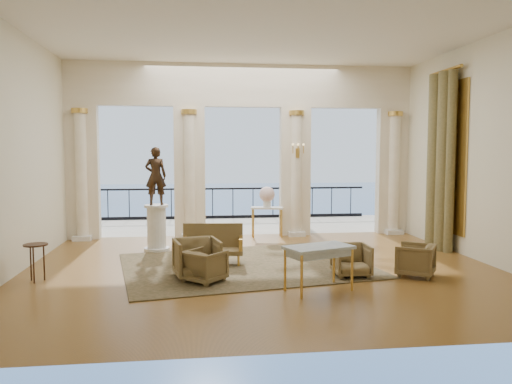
{
  "coord_description": "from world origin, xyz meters",
  "views": [
    {
      "loc": [
        -1.27,
        -9.28,
        2.23
      ],
      "look_at": [
        -0.05,
        0.6,
        1.43
      ],
      "focal_mm": 35.0,
      "sensor_mm": 36.0,
      "label": 1
    }
  ],
  "objects": [
    {
      "name": "arcade",
      "position": [
        -0.0,
        3.82,
        2.58
      ],
      "size": [
        9.0,
        0.56,
        4.5
      ],
      "color": "beige",
      "rests_on": "ground"
    },
    {
      "name": "room_walls",
      "position": [
        0.0,
        -1.12,
        2.88
      ],
      "size": [
        9.0,
        9.0,
        9.0
      ],
      "color": "#ECE6C6",
      "rests_on": "ground"
    },
    {
      "name": "armchair_d",
      "position": [
        -1.12,
        -0.84,
        0.31
      ],
      "size": [
        0.83,
        0.82,
        0.62
      ],
      "primitive_type": "imported",
      "rotation": [
        0.0,
        0.0,
        2.43
      ],
      "color": "#483D1D",
      "rests_on": "ground"
    },
    {
      "name": "headland",
      "position": [
        -30.0,
        70.0,
        -3.0
      ],
      "size": [
        22.0,
        18.0,
        6.0
      ],
      "primitive_type": "cube",
      "color": "black",
      "rests_on": "sea"
    },
    {
      "name": "sea",
      "position": [
        0.0,
        60.0,
        -6.0
      ],
      "size": [
        160.0,
        160.0,
        0.0
      ],
      "primitive_type": "plane",
      "color": "#2E5289",
      "rests_on": "ground"
    },
    {
      "name": "rug",
      "position": [
        -0.3,
        0.32,
        0.01
      ],
      "size": [
        5.21,
        4.38,
        0.02
      ],
      "primitive_type": "cube",
      "rotation": [
        0.0,
        0.0,
        0.18
      ],
      "color": "#292D16",
      "rests_on": "ground"
    },
    {
      "name": "urn",
      "position": [
        0.6,
        3.55,
        1.1
      ],
      "size": [
        0.41,
        0.41,
        0.54
      ],
      "color": "silver",
      "rests_on": "console_table"
    },
    {
      "name": "statue",
      "position": [
        -2.14,
        2.03,
        1.7
      ],
      "size": [
        0.49,
        0.34,
        1.29
      ],
      "primitive_type": "imported",
      "rotation": [
        0.0,
        0.0,
        3.08
      ],
      "color": "#302115",
      "rests_on": "pedestal"
    },
    {
      "name": "settee",
      "position": [
        -0.93,
        0.57,
        0.39
      ],
      "size": [
        1.25,
        0.63,
        0.8
      ],
      "rotation": [
        0.0,
        0.0,
        -0.1
      ],
      "color": "#483D1D",
      "rests_on": "ground"
    },
    {
      "name": "side_table",
      "position": [
        -4.0,
        -0.42,
        0.56
      ],
      "size": [
        0.4,
        0.4,
        0.65
      ],
      "color": "black",
      "rests_on": "ground"
    },
    {
      "name": "console_table",
      "position": [
        0.6,
        3.55,
        0.66
      ],
      "size": [
        0.88,
        0.5,
        0.79
      ],
      "rotation": [
        0.0,
        0.0,
        -0.22
      ],
      "color": "silver",
      "rests_on": "ground"
    },
    {
      "name": "game_table",
      "position": [
        0.69,
        -1.58,
        0.65
      ],
      "size": [
        1.2,
        0.92,
        0.73
      ],
      "rotation": [
        0.0,
        0.0,
        0.37
      ],
      "color": "#8EA2B1",
      "rests_on": "ground"
    },
    {
      "name": "armchair_b",
      "position": [
        1.5,
        -0.74,
        0.32
      ],
      "size": [
        0.64,
        0.6,
        0.64
      ],
      "primitive_type": "imported",
      "rotation": [
        0.0,
        0.0,
        -0.02
      ],
      "color": "#483D1D",
      "rests_on": "ground"
    },
    {
      "name": "terrace",
      "position": [
        0.0,
        5.8,
        -0.05
      ],
      "size": [
        10.0,
        3.6,
        0.1
      ],
      "primitive_type": "cube",
      "color": "#A99C8B",
      "rests_on": "ground"
    },
    {
      "name": "armchair_c",
      "position": [
        2.65,
        -0.87,
        0.32
      ],
      "size": [
        0.84,
        0.85,
        0.64
      ],
      "primitive_type": "imported",
      "rotation": [
        0.0,
        0.0,
        -2.16
      ],
      "color": "#483D1D",
      "rests_on": "ground"
    },
    {
      "name": "balustrade",
      "position": [
        0.0,
        7.4,
        0.41
      ],
      "size": [
        9.0,
        0.06,
        1.03
      ],
      "color": "black",
      "rests_on": "terrace"
    },
    {
      "name": "palm_tree",
      "position": [
        2.0,
        6.6,
        4.09
      ],
      "size": [
        2.0,
        2.0,
        4.5
      ],
      "color": "#4C3823",
      "rests_on": "terrace"
    },
    {
      "name": "floor",
      "position": [
        0.0,
        0.0,
        0.0
      ],
      "size": [
        9.0,
        9.0,
        0.0
      ],
      "primitive_type": "plane",
      "color": "#533617",
      "rests_on": "ground"
    },
    {
      "name": "wall_sconce",
      "position": [
        1.4,
        3.51,
        2.23
      ],
      "size": [
        0.3,
        0.11,
        0.33
      ],
      "color": "gold",
      "rests_on": "arcade"
    },
    {
      "name": "pedestal",
      "position": [
        -2.14,
        2.03,
        0.5
      ],
      "size": [
        0.57,
        0.57,
        1.05
      ],
      "color": "silver",
      "rests_on": "ground"
    },
    {
      "name": "curtain",
      "position": [
        4.28,
        1.5,
        2.02
      ],
      "size": [
        0.33,
        1.4,
        4.09
      ],
      "color": "brown",
      "rests_on": "ground"
    },
    {
      "name": "window_frame",
      "position": [
        4.47,
        1.5,
        2.1
      ],
      "size": [
        0.04,
        1.6,
        3.4
      ],
      "primitive_type": "cube",
      "color": "gold",
      "rests_on": "room_walls"
    },
    {
      "name": "armchair_a",
      "position": [
        -1.25,
        -0.55,
        0.39
      ],
      "size": [
        0.88,
        0.84,
        0.78
      ],
      "primitive_type": "imported",
      "rotation": [
        0.0,
        0.0,
        0.2
      ],
      "color": "#483D1D",
      "rests_on": "ground"
    }
  ]
}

